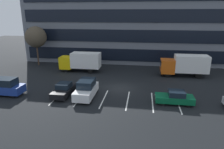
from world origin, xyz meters
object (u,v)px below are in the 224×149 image
at_px(sedan_black, 64,90).
at_px(suv_navy, 5,87).
at_px(box_truck_yellow, 81,61).
at_px(bare_tree, 36,37).
at_px(box_truck_orange, 185,64).
at_px(sedan_forest, 175,98).
at_px(suv_white, 86,89).

xyz_separation_m(sedan_black, suv_navy, (-7.20, -0.88, 0.30)).
height_order(box_truck_yellow, bare_tree, bare_tree).
bearing_deg(box_truck_orange, sedan_forest, -105.19).
bearing_deg(suv_white, suv_navy, -175.94).
relative_size(suv_white, sedan_forest, 1.13).
height_order(box_truck_orange, suv_navy, box_truck_orange).
relative_size(box_truck_orange, sedan_black, 1.74).
height_order(suv_white, sedan_forest, suv_white).
height_order(sedan_black, sedan_forest, sedan_black).
bearing_deg(bare_tree, sedan_forest, -31.05).
height_order(box_truck_yellow, box_truck_orange, box_truck_orange).
height_order(sedan_forest, bare_tree, bare_tree).
xyz_separation_m(sedan_black, bare_tree, (-10.59, 13.78, 4.67)).
xyz_separation_m(box_truck_orange, suv_navy, (-23.14, -11.33, -0.90)).
bearing_deg(suv_white, box_truck_yellow, 110.01).
relative_size(box_truck_orange, suv_navy, 1.58).
bearing_deg(sedan_black, suv_navy, -173.01).
bearing_deg(bare_tree, suv_white, -46.01).
distance_m(box_truck_orange, sedan_forest, 11.32).
distance_m(box_truck_yellow, suv_navy, 13.13).
bearing_deg(suv_navy, box_truck_yellow, 62.14).
bearing_deg(suv_white, sedan_black, 176.66).
xyz_separation_m(sedan_forest, suv_navy, (-20.19, -0.47, 0.31)).
xyz_separation_m(box_truck_orange, sedan_forest, (-2.95, -10.86, -1.21)).
relative_size(box_truck_yellow, box_truck_orange, 0.96).
xyz_separation_m(box_truck_orange, bare_tree, (-26.53, 3.34, 3.47)).
xyz_separation_m(box_truck_yellow, suv_navy, (-6.12, -11.58, -0.82)).
bearing_deg(bare_tree, box_truck_orange, -7.18).
bearing_deg(suv_navy, bare_tree, 103.01).
relative_size(suv_white, bare_tree, 0.63).
bearing_deg(sedan_forest, box_truck_orange, 74.81).
relative_size(box_truck_orange, suv_white, 1.57).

